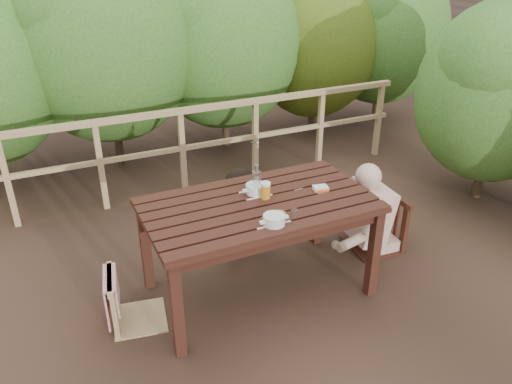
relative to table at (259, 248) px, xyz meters
name	(u,v)px	position (x,y,z in m)	size (l,w,h in m)	color
ground	(258,289)	(0.00, 0.00, -0.41)	(60.00, 60.00, 0.00)	#432C1F
table	(259,248)	(0.00, 0.00, 0.00)	(1.77, 1.00, 0.82)	black
chair_left	(135,276)	(-1.00, 0.05, 0.01)	(0.41, 0.41, 0.83)	tan
chair_far	(238,192)	(0.19, 0.87, 0.07)	(0.48, 0.48, 0.96)	black
chair_right	(377,201)	(1.28, 0.15, 0.07)	(0.48, 0.48, 0.96)	black
woman	(236,181)	(0.19, 0.89, 0.19)	(0.48, 0.59, 1.19)	black
diner_right	(383,178)	(1.31, 0.15, 0.31)	(0.58, 0.71, 1.44)	beige
railing	(183,152)	(0.00, 2.00, 0.09)	(5.60, 0.10, 1.01)	tan
hedge_row	(177,7)	(0.40, 3.20, 1.49)	(6.60, 1.60, 3.80)	#376323
soup_near	(274,221)	(-0.04, -0.35, 0.45)	(0.27, 0.27, 0.09)	silver
soup_far	(256,190)	(0.05, 0.15, 0.45)	(0.27, 0.27, 0.09)	white
bread_roll	(279,214)	(0.04, -0.26, 0.44)	(0.11, 0.08, 0.07)	#AF8237
beer_glass	(266,191)	(0.08, 0.04, 0.49)	(0.08, 0.08, 0.15)	orange
bottle	(257,181)	(0.04, 0.11, 0.55)	(0.07, 0.07, 0.28)	silver
tumbler	(295,214)	(0.15, -0.31, 0.44)	(0.06, 0.06, 0.07)	silver
butter_tub	(320,189)	(0.54, -0.03, 0.44)	(0.12, 0.08, 0.05)	silver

